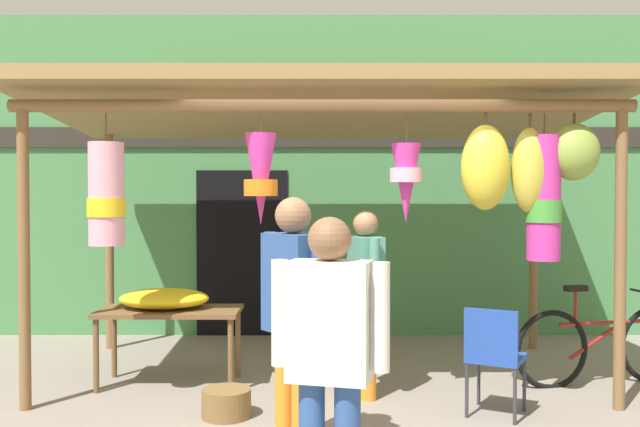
% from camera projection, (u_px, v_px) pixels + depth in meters
% --- Properties ---
extents(ground_plane, '(30.00, 30.00, 0.00)m').
position_uv_depth(ground_plane, '(340.00, 399.00, 5.65)').
color(ground_plane, gray).
extents(shop_facade, '(9.57, 0.29, 3.87)m').
position_uv_depth(shop_facade, '(333.00, 176.00, 8.36)').
color(shop_facade, '#47844C').
rests_on(shop_facade, ground_plane).
extents(market_stall_canopy, '(5.19, 2.68, 2.68)m').
position_uv_depth(market_stall_canopy, '(337.00, 126.00, 6.21)').
color(market_stall_canopy, brown).
rests_on(market_stall_canopy, ground_plane).
extents(display_table, '(1.25, 0.61, 0.68)m').
position_uv_depth(display_table, '(169.00, 318.00, 6.08)').
color(display_table, brown).
rests_on(display_table, ground_plane).
extents(flower_heap_on_table, '(0.80, 0.56, 0.18)m').
position_uv_depth(flower_heap_on_table, '(165.00, 299.00, 6.09)').
color(flower_heap_on_table, yellow).
rests_on(flower_heap_on_table, display_table).
extents(folding_chair, '(0.54, 0.54, 0.84)m').
position_uv_depth(folding_chair, '(493.00, 352.00, 5.19)').
color(folding_chair, '#2347A8').
rests_on(folding_chair, ground_plane).
extents(wicker_basket_by_table, '(0.38, 0.38, 0.21)m').
position_uv_depth(wicker_basket_by_table, '(225.00, 403.00, 5.20)').
color(wicker_basket_by_table, brown).
rests_on(wicker_basket_by_table, ground_plane).
extents(parked_bicycle, '(1.72, 0.54, 0.92)m').
position_uv_depth(parked_bicycle, '(602.00, 345.00, 6.12)').
color(parked_bicycle, black).
rests_on(parked_bicycle, ground_plane).
extents(vendor_in_orange, '(0.58, 0.31, 1.59)m').
position_uv_depth(vendor_in_orange, '(328.00, 350.00, 3.33)').
color(vendor_in_orange, '#2D5193').
rests_on(vendor_in_orange, ground_plane).
extents(shopper_by_bananas, '(0.30, 0.58, 1.56)m').
position_uv_depth(shopper_by_bananas, '(364.00, 288.00, 5.71)').
color(shopper_by_bananas, orange).
rests_on(shopper_by_bananas, ground_plane).
extents(passerby_at_right, '(0.42, 0.48, 1.68)m').
position_uv_depth(passerby_at_right, '(292.00, 306.00, 4.28)').
color(passerby_at_right, orange).
rests_on(passerby_at_right, ground_plane).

